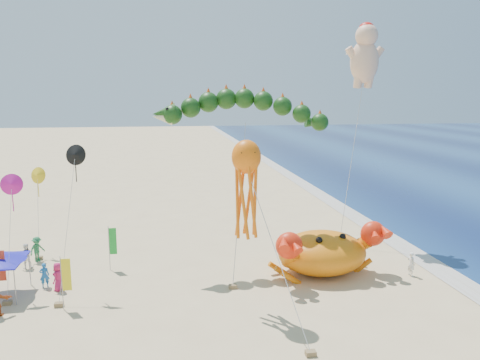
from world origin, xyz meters
name	(u,v)px	position (x,y,z in m)	size (l,w,h in m)	color
ground	(274,280)	(0.00, 0.00, 0.00)	(320.00, 320.00, 0.00)	#D1B784
foam_strip	(438,269)	(12.00, 0.00, 0.01)	(320.00, 320.00, 0.00)	silver
crab_inflatable	(322,251)	(3.52, 0.54, 1.61)	(8.34, 6.42, 3.66)	orange
dragon_kite	(243,114)	(-1.50, 3.68, 10.87)	(12.43, 6.12, 12.23)	#13380F
cherub_kite	(365,54)	(9.33, 8.16, 15.51)	(3.88, 3.39, 17.97)	#FFC29B
octopus_kite	(246,182)	(-2.57, -3.69, 7.43)	(3.19, 6.62, 9.78)	orange
feather_flags	(36,261)	(-15.13, 0.46, 2.01)	(9.63, 6.03, 3.20)	gray
beachgoers	(55,269)	(-14.39, 1.96, 0.91)	(27.16, 9.99, 1.88)	#257040
small_kites	(24,185)	(-16.23, 3.26, 6.36)	(8.46, 11.21, 9.23)	black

